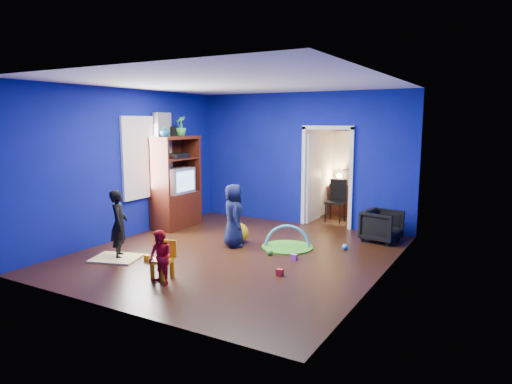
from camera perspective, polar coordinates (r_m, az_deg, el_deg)
The scene contains 33 objects.
floor at distance 8.00m, azimuth -2.52°, elevation -7.69°, with size 5.00×5.50×0.01m, color black.
ceiling at distance 7.69m, azimuth -2.67°, elevation 13.48°, with size 5.00×5.50×0.01m, color white.
wall_back at distance 10.14m, azimuth 5.76°, elevation 4.14°, with size 5.00×0.02×2.90m, color navy.
wall_front at distance 5.61m, azimuth -17.77°, elevation -0.08°, with size 5.00×0.02×2.90m, color navy.
wall_left at distance 9.29m, azimuth -15.76°, elevation 3.42°, with size 0.02×5.50×2.90m, color navy.
wall_right at distance 6.73m, azimuth 15.73°, elevation 1.45°, with size 0.02×5.50×2.90m, color navy.
alcove at distance 10.75m, azimuth 10.58°, elevation 3.23°, with size 1.00×1.75×2.50m, color silver, non-canonical shape.
armchair at distance 9.03m, azimuth 15.45°, elevation -4.11°, with size 0.65×0.66×0.60m, color black.
child_black at distance 7.96m, azimuth -16.75°, elevation -3.86°, with size 0.42×0.28×1.15m, color black.
child_navy at distance 8.32m, azimuth -2.84°, elevation -2.94°, with size 0.56×0.37×1.15m, color #0E0E33.
toddler_red at distance 6.58m, azimuth -11.88°, elevation -8.03°, with size 0.38×0.29×0.78m, color red.
vase at distance 9.62m, azimuth -11.34°, elevation 7.42°, with size 0.20×0.20×0.21m, color #0C5861.
potted_plant at distance 10.02m, azimuth -9.39°, elevation 8.14°, with size 0.24×0.24×0.42m, color green.
tv_armoire at distance 9.93m, azimuth -10.02°, elevation 1.22°, with size 0.58×1.14×1.96m, color #3C140A.
crt_tv at distance 9.90m, azimuth -9.85°, elevation 1.44°, with size 0.46×0.70×0.54m, color silver.
yellow_blanket at distance 8.03m, azimuth -17.09°, elevation -7.91°, with size 0.75×0.60×0.03m, color #F2E07A.
hopper_ball at distance 8.64m, azimuth -2.20°, elevation -5.13°, with size 0.38×0.38×0.38m, color yellow.
kid_chair at distance 6.86m, azimuth -11.67°, elevation -8.54°, with size 0.28×0.28×0.50m, color yellow.
play_mat at distance 8.36m, azimuth 3.92°, elevation -6.89°, with size 0.93×0.93×0.02m, color green.
toy_arch at distance 8.36m, azimuth 3.92°, elevation -6.84°, with size 0.83×0.83×0.05m, color #3F8CD8.
window_left at distance 9.52m, azimuth -14.23°, elevation 4.21°, with size 0.03×0.95×1.55m, color white.
curtain at distance 9.87m, azimuth -11.47°, elevation 2.71°, with size 0.14×0.42×2.40m, color slate.
doorway at distance 9.95m, azimuth 8.89°, elevation 1.67°, with size 1.16×0.10×2.10m, color white.
study_desk at distance 11.46m, azimuth 11.51°, elevation -0.87°, with size 0.88×0.44×0.75m, color #3D140A.
desk_monitor at distance 11.49m, azimuth 11.78°, elevation 2.05°, with size 0.40×0.05×0.32m, color black.
desk_lamp at distance 11.52m, azimuth 10.36°, elevation 2.01°, with size 0.14×0.14×0.14m, color #FFD88C.
folding_chair at distance 10.55m, azimuth 9.88°, elevation -1.19°, with size 0.40×0.40×0.92m, color black.
book_shelf at distance 11.41m, azimuth 11.94°, elevation 7.38°, with size 0.88×0.24×0.04m, color white.
toy_0 at distance 6.91m, azimuth 2.99°, elevation -9.98°, with size 0.10×0.08×0.10m, color red.
toy_1 at distance 8.36m, azimuth 11.08°, elevation -6.74°, with size 0.11×0.11×0.11m, color #248DCD.
toy_2 at distance 7.79m, azimuth -13.40°, elevation -8.00°, with size 0.10×0.08×0.10m, color #FFB70D.
toy_3 at distance 7.89m, azimuth 1.75°, elevation -7.52°, with size 0.11×0.11×0.11m, color green.
toy_4 at distance 7.64m, azimuth 4.77°, elevation -8.12°, with size 0.10×0.08×0.10m, color #C94BC4.
Camera 1 is at (4.10, -6.48, 2.28)m, focal length 32.00 mm.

